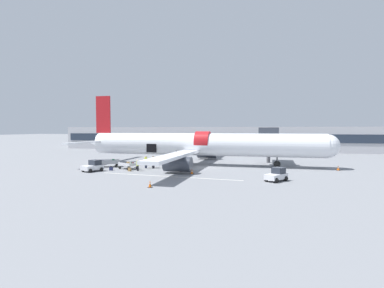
% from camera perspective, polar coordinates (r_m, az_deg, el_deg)
% --- Properties ---
extents(ground_plane, '(500.00, 500.00, 0.00)m').
position_cam_1_polar(ground_plane, '(45.32, 2.00, -4.52)').
color(ground_plane, slate).
extents(apron_marking_line, '(18.58, 1.72, 0.01)m').
position_cam_1_polar(apron_marking_line, '(37.13, -4.58, -6.17)').
color(apron_marking_line, silver).
rests_on(apron_marking_line, ground_plane).
extents(terminal_strip, '(97.39, 9.33, 6.39)m').
position_cam_1_polar(terminal_strip, '(82.44, 7.76, 1.02)').
color(terminal_strip, '#B2B2B7').
rests_on(terminal_strip, ground_plane).
extents(jet_bridge_stub, '(3.12, 9.02, 6.07)m').
position_cam_1_polar(jet_bridge_stub, '(52.34, 14.40, 1.41)').
color(jet_bridge_stub, '#4C4C51').
rests_on(jet_bridge_stub, ground_plane).
extents(airplane, '(40.91, 38.15, 11.57)m').
position_cam_1_polar(airplane, '(48.27, 1.50, -0.20)').
color(airplane, white).
rests_on(airplane, ground_plane).
extents(baggage_tug_lead, '(2.66, 3.11, 1.55)m').
position_cam_1_polar(baggage_tug_lead, '(43.50, -18.33, -4.09)').
color(baggage_tug_lead, silver).
rests_on(baggage_tug_lead, ground_plane).
extents(baggage_tug_mid, '(2.66, 3.10, 1.51)m').
position_cam_1_polar(baggage_tug_mid, '(34.99, 15.85, -5.77)').
color(baggage_tug_mid, silver).
rests_on(baggage_tug_mid, ground_plane).
extents(baggage_cart_loading, '(3.64, 2.70, 1.07)m').
position_cam_1_polar(baggage_cart_loading, '(44.61, -11.93, -4.01)').
color(baggage_cart_loading, silver).
rests_on(baggage_cart_loading, ground_plane).
extents(baggage_cart_queued, '(4.18, 2.85, 1.20)m').
position_cam_1_polar(baggage_cart_queued, '(47.87, -15.45, -3.55)').
color(baggage_cart_queued, '#999BA0').
rests_on(baggage_cart_queued, ground_plane).
extents(ground_crew_loader_a, '(0.59, 0.59, 1.85)m').
position_cam_1_polar(ground_crew_loader_a, '(44.60, -7.41, -3.40)').
color(ground_crew_loader_a, black).
rests_on(ground_crew_loader_a, ground_plane).
extents(ground_crew_loader_b, '(0.53, 0.64, 1.84)m').
position_cam_1_polar(ground_crew_loader_b, '(45.08, -8.77, -3.35)').
color(ground_crew_loader_b, '#1E2338').
rests_on(ground_crew_loader_b, ground_plane).
extents(ground_crew_driver, '(0.36, 0.54, 1.57)m').
position_cam_1_polar(ground_crew_driver, '(42.42, -10.31, -3.95)').
color(ground_crew_driver, black).
rests_on(ground_crew_driver, ground_plane).
extents(ground_crew_supervisor, '(0.50, 0.57, 1.67)m').
position_cam_1_polar(ground_crew_supervisor, '(45.61, -7.32, -3.39)').
color(ground_crew_supervisor, black).
rests_on(ground_crew_supervisor, ground_plane).
extents(suitcase_on_tarmac_upright, '(0.52, 0.27, 0.62)m').
position_cam_1_polar(suitcase_on_tarmac_upright, '(43.69, -15.16, -4.56)').
color(suitcase_on_tarmac_upright, '#1E2347').
rests_on(suitcase_on_tarmac_upright, ground_plane).
extents(suitcase_on_tarmac_spare, '(0.50, 0.36, 0.62)m').
position_cam_1_polar(suitcase_on_tarmac_spare, '(42.37, -11.80, -4.75)').
color(suitcase_on_tarmac_spare, olive).
rests_on(suitcase_on_tarmac_spare, ground_plane).
extents(safety_cone_nose, '(0.55, 0.55, 0.67)m').
position_cam_1_polar(safety_cone_nose, '(47.07, 26.09, -4.16)').
color(safety_cone_nose, black).
rests_on(safety_cone_nose, ground_plane).
extents(safety_cone_engine_left, '(0.43, 0.43, 0.72)m').
position_cam_1_polar(safety_cone_engine_left, '(30.42, -8.01, -7.57)').
color(safety_cone_engine_left, black).
rests_on(safety_cone_engine_left, ground_plane).
extents(safety_cone_wingtip, '(0.52, 0.52, 0.65)m').
position_cam_1_polar(safety_cone_wingtip, '(38.96, -0.02, -5.29)').
color(safety_cone_wingtip, black).
rests_on(safety_cone_wingtip, ground_plane).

